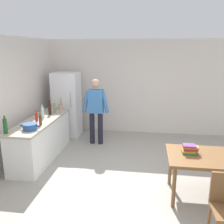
{
  "coord_description": "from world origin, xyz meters",
  "views": [
    {
      "loc": [
        0.34,
        -4.18,
        2.43
      ],
      "look_at": [
        -0.43,
        1.16,
        1.05
      ],
      "focal_mm": 39.7,
      "sensor_mm": 36.0,
      "label": 1
    }
  ],
  "objects_px": {
    "bottle_water_clear": "(43,113)",
    "book_stack": "(190,149)",
    "dining_table": "(211,160)",
    "bottle_beer_brown": "(40,120)",
    "utensil_jar": "(61,107)",
    "bottle_vinegar_tall": "(55,107)",
    "person": "(96,107)",
    "bottle_wine_dark": "(50,109)",
    "bottle_sauce_red": "(36,117)",
    "cooking_pot": "(30,127)",
    "bottle_wine_green": "(5,126)",
    "refrigerator": "(67,105)"
  },
  "relations": [
    {
      "from": "bottle_wine_dark",
      "to": "book_stack",
      "type": "xyz_separation_m",
      "value": [
        3.02,
        -1.52,
        -0.22
      ]
    },
    {
      "from": "utensil_jar",
      "to": "bottle_sauce_red",
      "type": "distance_m",
      "value": 1.08
    },
    {
      "from": "person",
      "to": "utensil_jar",
      "type": "xyz_separation_m",
      "value": [
        -0.92,
        -0.06,
        0.0
      ]
    },
    {
      "from": "bottle_wine_green",
      "to": "book_stack",
      "type": "xyz_separation_m",
      "value": [
        3.31,
        -0.09,
        -0.22
      ]
    },
    {
      "from": "dining_table",
      "to": "bottle_beer_brown",
      "type": "distance_m",
      "value": 3.33
    },
    {
      "from": "person",
      "to": "bottle_vinegar_tall",
      "type": "relative_size",
      "value": 5.31
    },
    {
      "from": "bottle_water_clear",
      "to": "book_stack",
      "type": "height_order",
      "value": "bottle_water_clear"
    },
    {
      "from": "bottle_water_clear",
      "to": "cooking_pot",
      "type": "bearing_deg",
      "value": -83.25
    },
    {
      "from": "refrigerator",
      "to": "bottle_beer_brown",
      "type": "xyz_separation_m",
      "value": [
        0.07,
        -1.94,
        0.11
      ]
    },
    {
      "from": "bottle_vinegar_tall",
      "to": "person",
      "type": "bearing_deg",
      "value": 21.9
    },
    {
      "from": "person",
      "to": "dining_table",
      "type": "relative_size",
      "value": 1.21
    },
    {
      "from": "bottle_beer_brown",
      "to": "cooking_pot",
      "type": "bearing_deg",
      "value": -103.36
    },
    {
      "from": "refrigerator",
      "to": "dining_table",
      "type": "distance_m",
      "value": 4.27
    },
    {
      "from": "cooking_pot",
      "to": "refrigerator",
      "type": "bearing_deg",
      "value": 89.89
    },
    {
      "from": "person",
      "to": "cooking_pot",
      "type": "bearing_deg",
      "value": -119.21
    },
    {
      "from": "cooking_pot",
      "to": "bottle_wine_dark",
      "type": "xyz_separation_m",
      "value": [
        -0.05,
        1.15,
        0.09
      ]
    },
    {
      "from": "person",
      "to": "utensil_jar",
      "type": "bearing_deg",
      "value": -176.54
    },
    {
      "from": "person",
      "to": "bottle_vinegar_tall",
      "type": "distance_m",
      "value": 1.03
    },
    {
      "from": "refrigerator",
      "to": "bottle_beer_brown",
      "type": "relative_size",
      "value": 6.92
    },
    {
      "from": "dining_table",
      "to": "bottle_wine_dark",
      "type": "bearing_deg",
      "value": 154.69
    },
    {
      "from": "bottle_sauce_red",
      "to": "bottle_wine_dark",
      "type": "distance_m",
      "value": 0.57
    },
    {
      "from": "refrigerator",
      "to": "book_stack",
      "type": "xyz_separation_m",
      "value": [
        2.97,
        -2.63,
        -0.08
      ]
    },
    {
      "from": "utensil_jar",
      "to": "bottle_vinegar_tall",
      "type": "distance_m",
      "value": 0.33
    },
    {
      "from": "bottle_wine_dark",
      "to": "bottle_beer_brown",
      "type": "bearing_deg",
      "value": -81.24
    },
    {
      "from": "bottle_water_clear",
      "to": "bottle_vinegar_tall",
      "type": "relative_size",
      "value": 0.94
    },
    {
      "from": "refrigerator",
      "to": "bottle_wine_dark",
      "type": "distance_m",
      "value": 1.12
    },
    {
      "from": "refrigerator",
      "to": "cooking_pot",
      "type": "relative_size",
      "value": 4.5
    },
    {
      "from": "person",
      "to": "bottle_wine_dark",
      "type": "distance_m",
      "value": 1.15
    },
    {
      "from": "utensil_jar",
      "to": "bottle_sauce_red",
      "type": "relative_size",
      "value": 1.33
    },
    {
      "from": "bottle_water_clear",
      "to": "book_stack",
      "type": "xyz_separation_m",
      "value": [
        3.07,
        -1.2,
        -0.2
      ]
    },
    {
      "from": "refrigerator",
      "to": "dining_table",
      "type": "bearing_deg",
      "value": -39.29
    },
    {
      "from": "bottle_sauce_red",
      "to": "cooking_pot",
      "type": "bearing_deg",
      "value": -77.23
    },
    {
      "from": "refrigerator",
      "to": "bottle_wine_green",
      "type": "xyz_separation_m",
      "value": [
        -0.35,
        -2.54,
        0.15
      ]
    },
    {
      "from": "bottle_sauce_red",
      "to": "bottle_wine_green",
      "type": "height_order",
      "value": "bottle_wine_green"
    },
    {
      "from": "cooking_pot",
      "to": "bottle_wine_dark",
      "type": "height_order",
      "value": "bottle_wine_dark"
    },
    {
      "from": "cooking_pot",
      "to": "bottle_sauce_red",
      "type": "height_order",
      "value": "bottle_sauce_red"
    },
    {
      "from": "bottle_beer_brown",
      "to": "person",
      "type": "bearing_deg",
      "value": 57.68
    },
    {
      "from": "bottle_sauce_red",
      "to": "book_stack",
      "type": "relative_size",
      "value": 0.93
    },
    {
      "from": "dining_table",
      "to": "cooking_pot",
      "type": "bearing_deg",
      "value": 172.42
    },
    {
      "from": "person",
      "to": "dining_table",
      "type": "bearing_deg",
      "value": -42.41
    },
    {
      "from": "utensil_jar",
      "to": "bottle_beer_brown",
      "type": "bearing_deg",
      "value": -88.25
    },
    {
      "from": "dining_table",
      "to": "bottle_sauce_red",
      "type": "relative_size",
      "value": 5.83
    },
    {
      "from": "bottle_sauce_red",
      "to": "bottle_wine_dark",
      "type": "height_order",
      "value": "bottle_wine_dark"
    },
    {
      "from": "dining_table",
      "to": "bottle_water_clear",
      "type": "xyz_separation_m",
      "value": [
        -3.4,
        1.27,
        0.35
      ]
    },
    {
      "from": "refrigerator",
      "to": "bottle_water_clear",
      "type": "distance_m",
      "value": 1.44
    },
    {
      "from": "bottle_wine_dark",
      "to": "book_stack",
      "type": "bearing_deg",
      "value": -26.66
    },
    {
      "from": "dining_table",
      "to": "bottle_wine_green",
      "type": "xyz_separation_m",
      "value": [
        -3.65,
        0.16,
        0.37
      ]
    },
    {
      "from": "person",
      "to": "bottle_water_clear",
      "type": "height_order",
      "value": "person"
    },
    {
      "from": "person",
      "to": "bottle_beer_brown",
      "type": "bearing_deg",
      "value": -122.32
    },
    {
      "from": "person",
      "to": "bottle_water_clear",
      "type": "relative_size",
      "value": 5.67
    }
  ]
}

